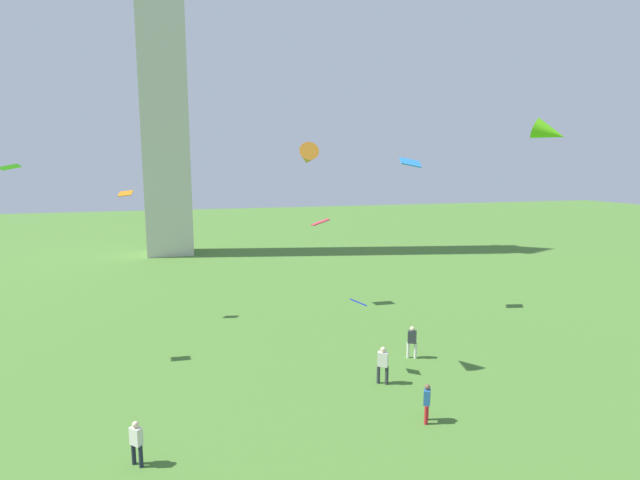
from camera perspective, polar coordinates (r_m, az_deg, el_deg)
person_1 at (r=23.83m, az=7.44°, el=-14.22°), size 0.55×0.50×1.84m
person_2 at (r=27.04m, az=10.83°, el=-11.56°), size 0.53×0.46×1.78m
person_3 at (r=19.06m, az=-20.89°, el=-21.29°), size 0.47×0.48×1.64m
person_4 at (r=20.97m, az=12.52°, el=-18.05°), size 0.44×0.49×1.62m
kite_flying_0 at (r=34.27m, az=-22.01°, el=5.13°), size 0.96×0.76×0.41m
kite_flying_1 at (r=35.51m, az=0.04°, el=2.11°), size 1.27×0.91×0.52m
kite_flying_2 at (r=23.46m, az=-1.46°, el=9.77°), size 1.15×1.69×1.40m
kite_flying_3 at (r=34.84m, az=10.64°, el=9.00°), size 1.69×1.22×0.78m
kite_flying_4 at (r=23.93m, az=4.57°, el=-7.36°), size 0.95×0.95×0.48m
kite_flying_5 at (r=23.67m, az=25.50°, el=11.41°), size 1.66×1.76×1.30m
kite_flying_6 at (r=28.79m, az=-32.81°, el=7.26°), size 0.93×0.64×0.36m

